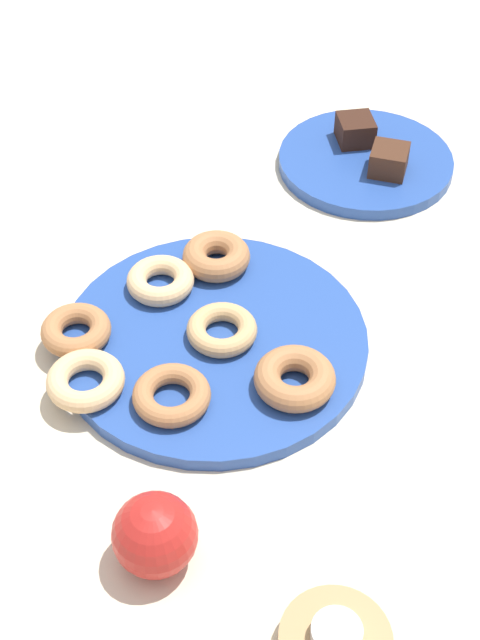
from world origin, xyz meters
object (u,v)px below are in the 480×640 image
at_px(donut_3, 160,281).
at_px(donut_5, 76,330).
at_px(brownie_near, 355,130).
at_px(donut_2, 172,395).
at_px(donut_6, 86,381).
at_px(brownie_far, 389,160).
at_px(tealight, 337,633).
at_px(apple, 155,535).
at_px(donut_plate, 215,341).
at_px(donut_0, 222,331).
at_px(donut_4, 216,256).
at_px(cake_plate, 365,161).
at_px(donut_1, 295,378).

xyz_separation_m(donut_3, donut_5, (0.10, -0.08, 0.00)).
xyz_separation_m(donut_3, brownie_near, (-0.35, 0.22, 0.01)).
distance_m(donut_2, donut_6, 0.10).
bearing_deg(donut_5, brownie_far, 137.25).
distance_m(tealight, apple, 0.19).
xyz_separation_m(donut_plate, tealight, (0.35, 0.16, 0.02)).
relative_size(donut_0, donut_3, 1.00).
relative_size(donut_4, apple, 1.04).
relative_size(donut_4, cake_plate, 0.34).
xyz_separation_m(donut_2, cake_plate, (-0.49, 0.19, -0.02)).
distance_m(donut_3, brownie_near, 0.41).
bearing_deg(brownie_near, donut_2, -18.06).
bearing_deg(donut_0, donut_3, -130.31).
xyz_separation_m(donut_plate, donut_4, (-0.12, -0.02, 0.02)).
xyz_separation_m(brownie_near, apple, (0.70, -0.15, 0.00)).
relative_size(donut_plate, tealight, 7.91).
distance_m(donut_5, cake_plate, 0.52).
bearing_deg(donut_1, cake_plate, 172.22).
bearing_deg(donut_6, donut_1, 98.03).
bearing_deg(donut_plate, donut_6, -52.38).
xyz_separation_m(donut_1, brownie_far, (-0.42, 0.09, 0.00)).
bearing_deg(tealight, donut_5, -135.57).
xyz_separation_m(brownie_far, tealight, (0.70, -0.03, -0.00)).
bearing_deg(donut_4, donut_plate, 7.71).
bearing_deg(donut_0, brownie_far, 152.68).
relative_size(donut_1, cake_plate, 0.36).
distance_m(donut_6, tealight, 0.38).
relative_size(cake_plate, apple, 3.09).
bearing_deg(donut_0, donut_6, -54.83).
height_order(brownie_near, apple, apple).
height_order(donut_1, apple, apple).
distance_m(donut_plate, donut_2, 0.11).
relative_size(brownie_far, tealight, 1.16).
bearing_deg(apple, brownie_far, 162.26).
relative_size(donut_0, donut_2, 0.96).
xyz_separation_m(cake_plate, brownie_near, (-0.04, -0.02, 0.03)).
bearing_deg(tealight, apple, -111.61).
relative_size(donut_3, apple, 1.01).
height_order(donut_5, brownie_near, brownie_near).
height_order(donut_2, cake_plate, donut_2).
bearing_deg(donut_6, donut_3, 163.80).
bearing_deg(donut_plate, brownie_far, 151.42).
xyz_separation_m(donut_5, cake_plate, (-0.41, 0.32, -0.02)).
bearing_deg(donut_6, apple, 32.12).
xyz_separation_m(donut_5, tealight, (0.33, 0.32, 0.00)).
bearing_deg(apple, donut_6, -147.88).
relative_size(donut_plate, cake_plate, 1.42).
xyz_separation_m(donut_5, brownie_far, (-0.38, 0.35, 0.01)).
bearing_deg(donut_plate, brownie_near, 161.41).
distance_m(donut_2, donut_5, 0.15).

